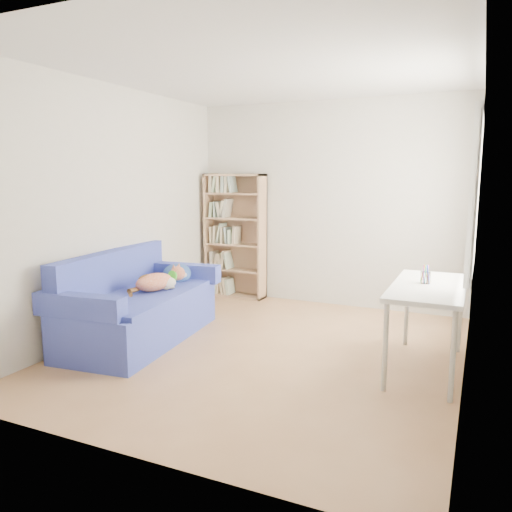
% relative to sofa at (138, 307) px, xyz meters
% --- Properties ---
extents(ground, '(4.00, 4.00, 0.00)m').
position_rel_sofa_xyz_m(ground, '(1.34, 0.19, -0.34)').
color(ground, '#9E6F47').
rests_on(ground, ground).
extents(room_shell, '(3.54, 4.04, 2.62)m').
position_rel_sofa_xyz_m(room_shell, '(1.44, 0.22, 1.30)').
color(room_shell, silver).
rests_on(room_shell, ground).
extents(sofa, '(1.05, 1.91, 0.90)m').
position_rel_sofa_xyz_m(sofa, '(0.00, 0.00, 0.00)').
color(sofa, navy).
rests_on(sofa, ground).
extents(bookshelf, '(0.84, 0.26, 1.69)m').
position_rel_sofa_xyz_m(bookshelf, '(0.08, 2.04, 0.44)').
color(bookshelf, '#A67C59').
rests_on(bookshelf, ground).
extents(desk, '(0.59, 1.28, 0.75)m').
position_rel_sofa_xyz_m(desk, '(2.78, 0.35, 0.34)').
color(desk, white).
rests_on(desk, ground).
extents(pen_cup, '(0.09, 0.09, 0.16)m').
position_rel_sofa_xyz_m(pen_cup, '(2.74, 0.40, 0.47)').
color(pen_cup, white).
rests_on(pen_cup, desk).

